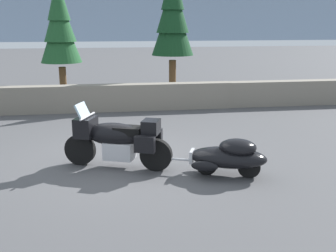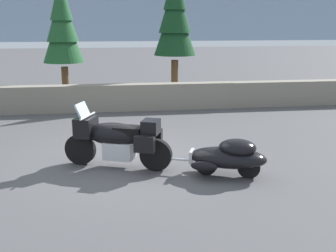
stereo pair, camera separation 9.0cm
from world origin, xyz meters
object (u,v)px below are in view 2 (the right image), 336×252
pine_tree_tall (175,14)px  pine_tree_secondary (62,25)px  touring_motorcycle (117,138)px  car_shaped_trailer (228,156)px

pine_tree_tall → pine_tree_secondary: size_ratio=1.13×
touring_motorcycle → pine_tree_secondary: size_ratio=0.49×
touring_motorcycle → car_shaped_trailer: bearing=-21.3°
touring_motorcycle → car_shaped_trailer: touring_motorcycle is taller
touring_motorcycle → pine_tree_tall: bearing=72.7°
touring_motorcycle → car_shaped_trailer: (2.13, -0.83, -0.21)m
pine_tree_tall → pine_tree_secondary: pine_tree_tall is taller
car_shaped_trailer → pine_tree_tall: size_ratio=0.43×
pine_tree_tall → pine_tree_secondary: bearing=-176.3°
touring_motorcycle → pine_tree_tall: 8.64m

